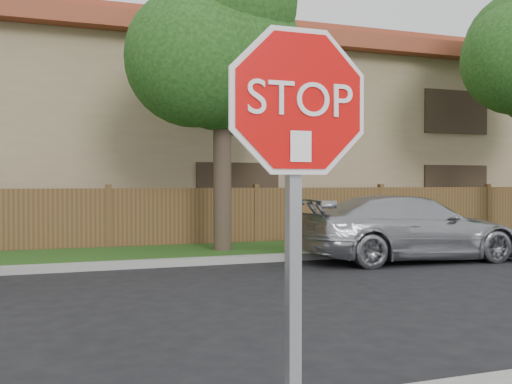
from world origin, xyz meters
name	(u,v)px	position (x,y,z in m)	size (l,w,h in m)	color
far_curb	(127,265)	(0.00, 8.15, 0.07)	(70.00, 0.30, 0.15)	gray
grass_strip	(117,256)	(0.00, 9.80, 0.06)	(70.00, 3.00, 0.12)	#1E4714
fence	(109,220)	(0.00, 11.40, 0.80)	(70.00, 0.12, 1.60)	#52351D
apartment_building	(90,130)	(0.00, 17.00, 3.53)	(35.20, 9.20, 7.20)	#957C5C
tree_mid	(225,52)	(2.52, 9.57, 4.87)	(4.80, 3.90, 7.35)	#382B21
stop_sign	(297,167)	(-0.54, -1.48, 1.83)	(1.01, 0.13, 2.55)	gray
sedan_right	(410,228)	(6.09, 7.14, 0.73)	(2.05, 5.03, 1.46)	#A5A6AC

